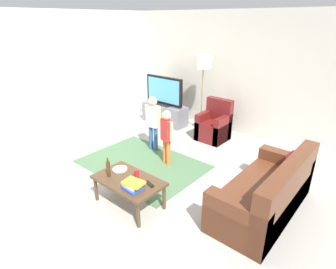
% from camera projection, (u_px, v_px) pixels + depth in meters
% --- Properties ---
extents(ground, '(7.80, 7.80, 0.00)m').
position_uv_depth(ground, '(145.00, 181.00, 4.63)').
color(ground, '#B2ADA3').
extents(wall_back, '(6.00, 0.12, 2.70)m').
position_uv_depth(wall_back, '(237.00, 74.00, 6.20)').
color(wall_back, silver).
rests_on(wall_back, ground).
extents(wall_left, '(0.12, 6.00, 2.70)m').
position_uv_depth(wall_left, '(44.00, 77.00, 5.90)').
color(wall_left, silver).
rests_on(wall_left, ground).
extents(area_rug, '(2.20, 1.60, 0.01)m').
position_uv_depth(area_rug, '(142.00, 164.00, 5.16)').
color(area_rug, '#4C724C').
rests_on(area_rug, ground).
extents(tv_stand, '(1.20, 0.44, 0.50)m').
position_uv_depth(tv_stand, '(165.00, 114.00, 7.08)').
color(tv_stand, slate).
rests_on(tv_stand, ground).
extents(tv, '(1.10, 0.28, 0.71)m').
position_uv_depth(tv, '(164.00, 91.00, 6.83)').
color(tv, black).
rests_on(tv, tv_stand).
extents(couch, '(0.80, 1.80, 0.86)m').
position_uv_depth(couch, '(269.00, 195.00, 3.76)').
color(couch, brown).
rests_on(couch, ground).
extents(armchair, '(0.60, 0.60, 0.90)m').
position_uv_depth(armchair, '(215.00, 126.00, 6.13)').
color(armchair, maroon).
rests_on(armchair, ground).
extents(floor_lamp, '(0.36, 0.36, 1.78)m').
position_uv_depth(floor_lamp, '(203.00, 66.00, 6.08)').
color(floor_lamp, '#262626').
rests_on(floor_lamp, ground).
extents(child_near_tv, '(0.37, 0.18, 1.12)m').
position_uv_depth(child_near_tv, '(153.00, 119.00, 5.48)').
color(child_near_tv, '#33598C').
rests_on(child_near_tv, ground).
extents(child_center, '(0.34, 0.17, 1.03)m').
position_uv_depth(child_center, '(167.00, 133.00, 4.94)').
color(child_center, orange).
rests_on(child_center, ground).
extents(coffee_table, '(1.00, 0.60, 0.42)m').
position_uv_depth(coffee_table, '(129.00, 182.00, 3.91)').
color(coffee_table, '#513823').
rests_on(coffee_table, ground).
extents(book_stack, '(0.30, 0.25, 0.11)m').
position_uv_depth(book_stack, '(133.00, 185.00, 3.65)').
color(book_stack, '#334CA5').
rests_on(book_stack, coffee_table).
extents(bottle, '(0.06, 0.06, 0.29)m').
position_uv_depth(bottle, '(108.00, 169.00, 3.92)').
color(bottle, '#4C3319').
rests_on(bottle, coffee_table).
extents(tv_remote, '(0.18, 0.09, 0.02)m').
position_uv_depth(tv_remote, '(150.00, 184.00, 3.76)').
color(tv_remote, black).
rests_on(tv_remote, coffee_table).
extents(soda_can, '(0.07, 0.07, 0.12)m').
position_uv_depth(soda_can, '(137.00, 173.00, 3.92)').
color(soda_can, red).
rests_on(soda_can, coffee_table).
extents(plate, '(0.22, 0.22, 0.02)m').
position_uv_depth(plate, '(120.00, 169.00, 4.13)').
color(plate, white).
rests_on(plate, coffee_table).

